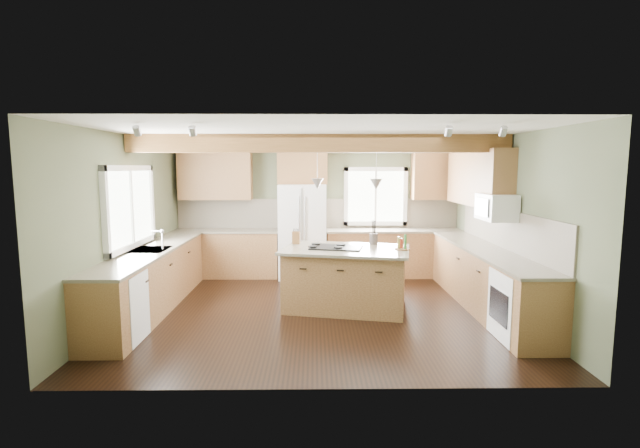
{
  "coord_description": "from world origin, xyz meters",
  "views": [
    {
      "loc": [
        -0.08,
        -6.74,
        2.13
      ],
      "look_at": [
        0.01,
        0.3,
        1.26
      ],
      "focal_mm": 26.0,
      "sensor_mm": 36.0,
      "label": 1
    }
  ],
  "objects": [
    {
      "name": "dishwasher",
      "position": [
        -2.49,
        -1.25,
        0.43
      ],
      "size": [
        0.6,
        0.6,
        0.84
      ],
      "primitive_type": "cube",
      "color": "white",
      "rests_on": "floor"
    },
    {
      "name": "island",
      "position": [
        0.4,
        0.1,
        0.44
      ],
      "size": [
        1.93,
        1.41,
        0.88
      ],
      "primitive_type": "cube",
      "rotation": [
        0.0,
        0.0,
        -0.21
      ],
      "color": "olive",
      "rests_on": "floor"
    },
    {
      "name": "backsplash_back",
      "position": [
        0.0,
        2.48,
        1.21
      ],
      "size": [
        5.58,
        0.03,
        0.58
      ],
      "primitive_type": "cube",
      "color": "brown",
      "rests_on": "wall_back"
    },
    {
      "name": "oven",
      "position": [
        2.49,
        -1.25,
        0.43
      ],
      "size": [
        0.6,
        0.72,
        0.84
      ],
      "primitive_type": "cube",
      "color": "white",
      "rests_on": "floor"
    },
    {
      "name": "pendant_right",
      "position": [
        0.83,
        0.01,
        1.88
      ],
      "size": [
        0.18,
        0.18,
        0.16
      ],
      "primitive_type": "cone",
      "rotation": [
        3.14,
        0.0,
        0.0
      ],
      "color": "#B2B2B7",
      "rests_on": "ceiling"
    },
    {
      "name": "pendant_left",
      "position": [
        -0.03,
        0.19,
        1.88
      ],
      "size": [
        0.18,
        0.18,
        0.16
      ],
      "primitive_type": "cone",
      "rotation": [
        3.14,
        0.0,
        0.0
      ],
      "color": "#B2B2B7",
      "rests_on": "ceiling"
    },
    {
      "name": "faucet",
      "position": [
        -2.32,
        0.05,
        1.05
      ],
      "size": [
        0.02,
        0.02,
        0.28
      ],
      "primitive_type": "cylinder",
      "color": "#B2B2B7",
      "rests_on": "sink"
    },
    {
      "name": "island_top",
      "position": [
        0.4,
        0.1,
        0.9
      ],
      "size": [
        2.07,
        1.55,
        0.04
      ],
      "primitive_type": "cube",
      "rotation": [
        0.0,
        0.0,
        -0.21
      ],
      "color": "#473F34",
      "rests_on": "island"
    },
    {
      "name": "upper_cab_back_corner",
      "position": [
        2.3,
        2.33,
        1.95
      ],
      "size": [
        0.9,
        0.35,
        0.9
      ],
      "primitive_type": "cube",
      "color": "brown",
      "rests_on": "wall_back"
    },
    {
      "name": "counter_back_left",
      "position": [
        -1.79,
        2.2,
        0.9
      ],
      "size": [
        2.06,
        0.64,
        0.04
      ],
      "primitive_type": "cube",
      "color": "#473F34",
      "rests_on": "base_cab_back_left"
    },
    {
      "name": "upper_cab_back_left",
      "position": [
        -1.99,
        2.33,
        1.95
      ],
      "size": [
        1.4,
        0.35,
        0.9
      ],
      "primitive_type": "cube",
      "color": "brown",
      "rests_on": "wall_back"
    },
    {
      "name": "window_left",
      "position": [
        -2.78,
        0.05,
        1.55
      ],
      "size": [
        0.04,
        1.6,
        1.05
      ],
      "primitive_type": "cube",
      "color": "white",
      "rests_on": "wall_left"
    },
    {
      "name": "sink",
      "position": [
        -2.5,
        0.05,
        0.91
      ],
      "size": [
        0.5,
        0.65,
        0.03
      ],
      "primitive_type": "cube",
      "color": "#262628",
      "rests_on": "counter_left"
    },
    {
      "name": "knife_block",
      "position": [
        -0.36,
        0.52,
        1.02
      ],
      "size": [
        0.13,
        0.11,
        0.2
      ],
      "primitive_type": "cube",
      "rotation": [
        0.0,
        0.0,
        -0.17
      ],
      "color": "brown",
      "rests_on": "island_top"
    },
    {
      "name": "cooktop",
      "position": [
        0.26,
        0.13,
        0.93
      ],
      "size": [
        0.85,
        0.65,
        0.02
      ],
      "primitive_type": "cube",
      "rotation": [
        0.0,
        0.0,
        -0.21
      ],
      "color": "black",
      "rests_on": "island_top"
    },
    {
      "name": "window_back",
      "position": [
        1.15,
        2.48,
        1.55
      ],
      "size": [
        1.1,
        0.04,
        1.0
      ],
      "primitive_type": "cube",
      "color": "white",
      "rests_on": "wall_back"
    },
    {
      "name": "ceiling_beam",
      "position": [
        0.0,
        0.1,
        2.47
      ],
      "size": [
        5.55,
        0.26,
        0.26
      ],
      "primitive_type": "cube",
      "color": "brown",
      "rests_on": "ceiling"
    },
    {
      "name": "counter_right",
      "position": [
        2.5,
        0.05,
        0.9
      ],
      "size": [
        0.64,
        3.74,
        0.04
      ],
      "primitive_type": "cube",
      "color": "#473F34",
      "rests_on": "base_cab_right"
    },
    {
      "name": "base_cab_left",
      "position": [
        -2.5,
        0.05,
        0.44
      ],
      "size": [
        0.6,
        3.7,
        0.88
      ],
      "primitive_type": "cube",
      "color": "brown",
      "rests_on": "floor"
    },
    {
      "name": "wall_back",
      "position": [
        0.0,
        2.5,
        1.3
      ],
      "size": [
        5.6,
        0.0,
        5.6
      ],
      "primitive_type": "plane",
      "rotation": [
        1.57,
        0.0,
        0.0
      ],
      "color": "#4E563D",
      "rests_on": "ground"
    },
    {
      "name": "base_cab_right",
      "position": [
        2.5,
        0.05,
        0.44
      ],
      "size": [
        0.6,
        3.7,
        0.88
      ],
      "primitive_type": "cube",
      "color": "brown",
      "rests_on": "floor"
    },
    {
      "name": "upper_cab_over_fridge",
      "position": [
        -0.3,
        2.33,
        2.15
      ],
      "size": [
        0.96,
        0.35,
        0.7
      ],
      "primitive_type": "cube",
      "color": "brown",
      "rests_on": "wall_back"
    },
    {
      "name": "base_cab_back_right",
      "position": [
        1.49,
        2.2,
        0.44
      ],
      "size": [
        2.62,
        0.6,
        0.88
      ],
      "primitive_type": "cube",
      "color": "brown",
      "rests_on": "floor"
    },
    {
      "name": "wall_right",
      "position": [
        2.8,
        0.0,
        1.3
      ],
      "size": [
        0.0,
        5.0,
        5.0
      ],
      "primitive_type": "plane",
      "rotation": [
        1.57,
        0.0,
        -1.57
      ],
      "color": "#4E563D",
      "rests_on": "ground"
    },
    {
      "name": "wall_left",
      "position": [
        -2.8,
        0.0,
        1.3
      ],
      "size": [
        0.0,
        5.0,
        5.0
      ],
      "primitive_type": "plane",
      "rotation": [
        1.57,
        0.0,
        1.57
      ],
      "color": "#4E563D",
      "rests_on": "ground"
    },
    {
      "name": "microwave",
      "position": [
        2.58,
        -0.05,
        1.55
      ],
      "size": [
        0.4,
        0.7,
        0.38
      ],
      "primitive_type": "cube",
      "color": "white",
      "rests_on": "wall_right"
    },
    {
      "name": "soffit_trim",
      "position": [
        0.0,
        2.4,
        2.54
      ],
      "size": [
        5.55,
        0.2,
        0.1
      ],
      "primitive_type": "cube",
      "color": "brown",
      "rests_on": "ceiling"
    },
    {
      "name": "counter_back_right",
      "position": [
        1.49,
        2.2,
        0.9
      ],
      "size": [
        2.66,
        0.64,
        0.04
      ],
      "primitive_type": "cube",
      "color": "#473F34",
      "rests_on": "base_cab_back_right"
    },
    {
      "name": "base_cab_back_left",
      "position": [
        -1.79,
        2.2,
        0.44
      ],
      "size": [
        2.02,
        0.6,
        0.88
      ],
      "primitive_type": "cube",
      "color": "brown",
      "rests_on": "floor"
    },
    {
      "name": "refrigerator",
      "position": [
        -0.3,
        2.12,
        0.9
      ],
      "size": [
        0.9,
        0.74,
        1.8
      ],
      "primitive_type": "cube",
      "color": "white",
      "rests_on": "floor"
    },
    {
      "name": "utensil_crock",
      "position": [
        0.86,
        0.46,
        1.01
      ],
      "size": [
        0.18,
        0.18,
        0.17
      ],
      "primitive_type": "cylinder",
      "rotation": [
        0.0,
        0.0,
        -0.54
      ],
      "color": "#36312B",
      "rests_on": "island_top"
    },
    {
      "name": "bottle_tray",
      "position": [
        1.23,
        -0.01,
        1.03
      ],
      "size": [
        0.32,
        0.32,
        0.21
      ],
      "primitive_type": null,
      "rotation": [
        0.0,
        0.0,
        -0.53
      ],
      "color": "brown",
      "rests_on": "island_top"
    },
    {
      "name": "floor",
      "position": [
        0.0,
        0.0,
        0.0
      ],
      "size": [
        5.6,
        5.6,
        0.0
      ],
      "primitive_type": "plane",
      "color": "black",
      "rests_on": "ground"
    },
    {
      "name": "counter_left",
      "position": [
        -2.5,
        0.05,
        0.9
      ],
      "size": [
        0.64,
        3.74,
        0.04
      ],
      "primitive_type": "cube",
      "color": "#473F34",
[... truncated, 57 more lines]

